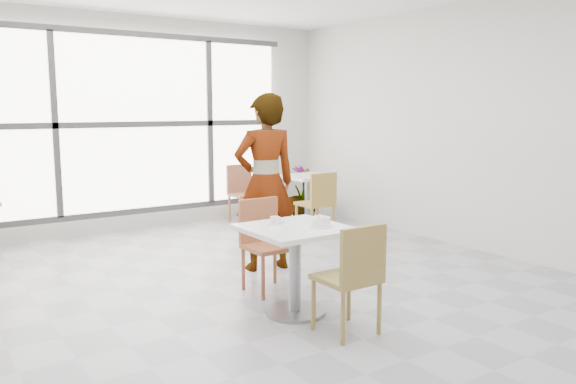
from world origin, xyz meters
TOP-DOWN VIEW (x-y plane):
  - floor at (0.00, 0.00)m, footprint 7.00×7.00m
  - wall_back at (0.00, 3.50)m, footprint 6.00×0.00m
  - wall_right at (3.00, 0.00)m, footprint 0.00×7.00m
  - window at (0.00, 3.44)m, footprint 4.60×0.07m
  - main_table at (-0.11, -0.56)m, footprint 0.80×0.80m
  - chair_near at (-0.01, -1.20)m, footprint 0.42×0.42m
  - chair_far at (0.03, 0.14)m, footprint 0.42×0.42m
  - oatmeal_bowl at (0.07, -0.68)m, footprint 0.21×0.21m
  - coffee_cup at (-0.19, -0.39)m, footprint 0.16×0.13m
  - person at (0.41, 0.74)m, footprint 0.75×0.56m
  - bg_table_right at (2.14, 2.32)m, footprint 0.70×0.70m
  - bg_chair_right_near at (1.85, 1.69)m, footprint 0.42×0.42m
  - bg_chair_right_far at (1.49, 3.12)m, footprint 0.42×0.42m
  - plant_right at (2.44, 2.86)m, footprint 0.55×0.55m

SIDE VIEW (x-z plane):
  - floor at x=0.00m, z-range 0.00..0.00m
  - plant_right at x=2.44m, z-range 0.00..0.81m
  - bg_table_right at x=2.14m, z-range 0.11..0.86m
  - chair_near at x=-0.01m, z-range 0.07..0.94m
  - chair_far at x=0.03m, z-range 0.07..0.94m
  - bg_chair_right_near at x=1.85m, z-range 0.07..0.94m
  - bg_chair_right_far at x=1.49m, z-range 0.07..0.94m
  - main_table at x=-0.11m, z-range 0.15..0.90m
  - coffee_cup at x=-0.19m, z-range 0.75..0.81m
  - oatmeal_bowl at x=0.07m, z-range 0.75..0.84m
  - person at x=0.41m, z-range 0.00..1.88m
  - window at x=0.00m, z-range 0.24..2.76m
  - wall_back at x=0.00m, z-range -1.50..4.50m
  - wall_right at x=3.00m, z-range -2.00..5.00m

